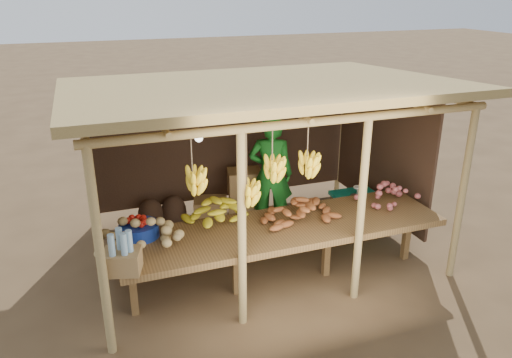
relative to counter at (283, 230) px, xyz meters
name	(u,v)px	position (x,y,z in m)	size (l,w,h in m)	color
ground	(256,248)	(0.00, 0.95, -0.74)	(60.00, 60.00, 0.00)	brown
stall_structure	(251,116)	(-0.06, 0.97, 1.18)	(4.70, 3.50, 2.43)	tan
counter	(283,230)	(0.00, 0.00, 0.00)	(3.90, 1.05, 0.80)	brown
potato_heap	(144,231)	(-1.61, 0.06, 0.25)	(1.05, 0.63, 0.37)	tan
sweet_potato_heap	(299,207)	(0.23, 0.07, 0.24)	(0.88, 0.53, 0.35)	#A15629
onion_heap	(394,192)	(1.57, 0.06, 0.24)	(0.86, 0.52, 0.36)	#BA5A5B
banana_pile	(218,209)	(-0.70, 0.35, 0.24)	(0.68, 0.41, 0.35)	yellow
tomato_basin	(139,229)	(-1.64, 0.32, 0.16)	(0.45, 0.45, 0.24)	navy
bottle_box	(122,256)	(-1.90, -0.38, 0.24)	(0.43, 0.38, 0.45)	olive
vendor	(271,174)	(0.41, 1.46, 0.15)	(0.65, 0.43, 1.78)	#197321
tarp_crate	(355,212)	(1.57, 0.93, -0.42)	(0.66, 0.58, 0.78)	brown
carton_stack	(233,200)	(-0.03, 1.90, -0.38)	(1.14, 0.52, 0.80)	olive
burlap_sacks	(162,211)	(-1.10, 2.15, -0.51)	(0.75, 0.39, 0.53)	#452E20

